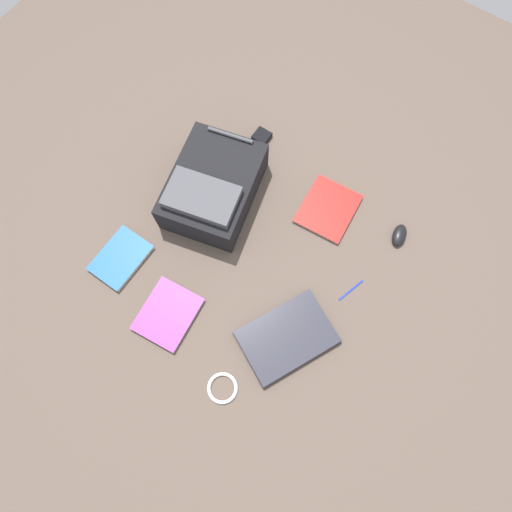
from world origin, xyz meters
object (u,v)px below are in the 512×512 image
Objects in this scene: pen_black at (351,290)px; laptop at (287,337)px; computer_mouse at (399,235)px; cable_coil at (222,388)px; backpack at (213,187)px; book_manual at (328,209)px; book_blue at (121,258)px; book_red at (168,314)px; earbud_pouch at (262,136)px.

laptop is at bearing -109.59° from pen_black.
laptop is 4.12× the size of computer_mouse.
backpack is at bearing 128.82° from cable_coil.
book_blue is (-0.59, -0.69, 0.00)m from book_manual.
backpack reaches higher than cable_coil.
cable_coil is (0.35, -0.10, -0.00)m from book_red.
computer_mouse is 0.78× the size of pen_black.
backpack is at bearing -172.62° from computer_mouse.
book_red is at bearing -156.03° from laptop.
backpack is 0.72m from pen_black.
computer_mouse is at bearing 74.99° from cable_coil.
book_manual is at bearing 69.68° from book_red.
book_blue is at bearing 165.05° from cable_coil.
pen_black is at bearing -1.74° from backpack.
backpack is 0.56m from book_red.
pen_black is at bearing 70.41° from laptop.
earbud_pouch is at bearing 151.40° from pen_black.
laptop is 0.33m from pen_black.
pen_black is (-0.04, -0.32, -0.01)m from computer_mouse.
book_red and book_blue have the same top height.
earbud_pouch is at bearing 160.65° from computer_mouse.
book_manual reaches higher than cable_coil.
book_blue is (-0.15, -0.46, -0.08)m from backpack.
earbud_pouch is at bearing 130.80° from laptop.
cable_coil is at bearing -85.69° from book_manual.
backpack reaches higher than book_manual.
book_red is at bearing 163.36° from cable_coil.
backpack is 1.90× the size of book_manual.
book_blue is at bearing -107.94° from backpack.
pen_black is (0.21, 0.61, -0.00)m from cable_coil.
book_manual is 0.81m from book_red.
book_red is at bearing -139.87° from computer_mouse.
cable_coil is 0.65m from pen_black.
computer_mouse is (0.16, 0.63, 0.00)m from laptop.
backpack is 7.33× the size of earbud_pouch.
book_manual is at bearing -16.98° from earbud_pouch.
book_red is at bearing -79.70° from earbud_pouch.
backpack reaches higher than book_red.
cable_coil reaches higher than pen_black.
book_red is 0.91m from earbud_pouch.
laptop is (0.61, -0.33, -0.07)m from backpack.
book_manual reaches higher than pen_black.
computer_mouse is at bearing 39.79° from book_blue.
computer_mouse is at bearing 54.19° from book_red.
backpack is at bearing 72.06° from book_blue.
backpack is at bearing -152.36° from book_manual.
book_manual is at bearing 105.81° from laptop.
book_blue is at bearing -153.22° from pen_black.
book_manual is at bearing 27.64° from backpack.
laptop is 1.54× the size of book_manual.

